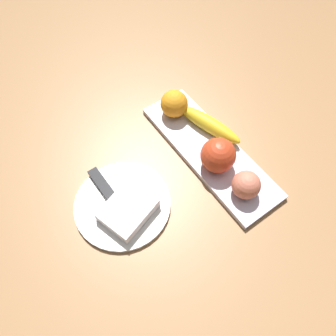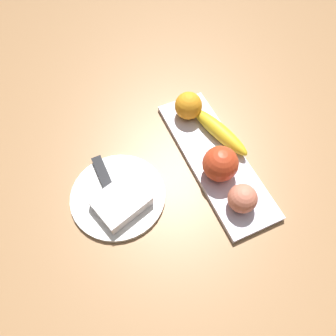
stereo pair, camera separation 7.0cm
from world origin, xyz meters
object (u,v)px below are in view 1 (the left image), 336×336
object	(u,v)px
orange_near_apple	(174,104)
apple	(218,155)
fruit_tray	(209,151)
banana	(209,124)
knife	(105,189)
peach	(246,185)
dinner_plate	(123,204)
folded_napkin	(128,210)

from	to	relation	value
orange_near_apple	apple	bearing A→B (deg)	-3.73
fruit_tray	banana	bearing A→B (deg)	143.81
orange_near_apple	banana	bearing A→B (deg)	23.45
apple	knife	size ratio (longest dim) A/B	0.46
peach	dinner_plate	distance (m)	0.28
peach	folded_napkin	bearing A→B (deg)	-114.23
orange_near_apple	dinner_plate	world-z (taller)	orange_near_apple
folded_napkin	knife	bearing A→B (deg)	-169.98
apple	dinner_plate	bearing A→B (deg)	-100.61
apple	folded_napkin	size ratio (longest dim) A/B	0.74
fruit_tray	peach	distance (m)	0.14
dinner_plate	knife	world-z (taller)	knife
banana	folded_napkin	world-z (taller)	banana
peach	fruit_tray	bearing A→B (deg)	175.22
peach	folded_napkin	xyz separation A→B (m)	(-0.11, -0.24, -0.02)
apple	banana	size ratio (longest dim) A/B	0.45
orange_near_apple	knife	size ratio (longest dim) A/B	0.40
banana	knife	bearing A→B (deg)	-106.33
fruit_tray	dinner_plate	size ratio (longest dim) A/B	1.87
fruit_tray	apple	xyz separation A→B (m)	(0.04, -0.02, 0.05)
apple	banana	bearing A→B (deg)	150.55
knife	apple	bearing A→B (deg)	67.12
banana	orange_near_apple	bearing A→B (deg)	-172.59
peach	knife	xyz separation A→B (m)	(-0.19, -0.26, -0.03)
fruit_tray	orange_near_apple	size ratio (longest dim) A/B	5.74
folded_napkin	orange_near_apple	bearing A→B (deg)	124.88
orange_near_apple	peach	bearing A→B (deg)	-1.48
fruit_tray	peach	xyz separation A→B (m)	(0.14, -0.01, 0.04)
banana	dinner_plate	size ratio (longest dim) A/B	0.85
apple	knife	bearing A→B (deg)	-111.11
apple	peach	xyz separation A→B (m)	(0.09, 0.01, -0.01)
knife	banana	bearing A→B (deg)	87.94
fruit_tray	orange_near_apple	bearing A→B (deg)	-178.39
knife	folded_napkin	bearing A→B (deg)	8.25
fruit_tray	knife	world-z (taller)	knife
apple	banana	xyz separation A→B (m)	(-0.10, 0.05, -0.02)
fruit_tray	knife	distance (m)	0.27
banana	dinner_plate	bearing A→B (deg)	-96.10
apple	folded_napkin	xyz separation A→B (m)	(-0.02, -0.24, -0.03)
fruit_tray	peach	size ratio (longest dim) A/B	6.35
dinner_plate	knife	distance (m)	0.06
knife	orange_near_apple	bearing A→B (deg)	107.84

